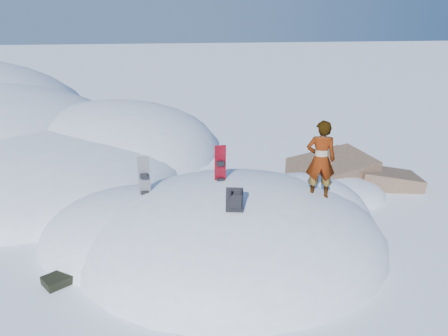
{
  "coord_description": "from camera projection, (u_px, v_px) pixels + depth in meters",
  "views": [
    {
      "loc": [
        -1.31,
        -8.65,
        5.1
      ],
      "look_at": [
        -0.17,
        0.3,
        1.78
      ],
      "focal_mm": 35.0,
      "sensor_mm": 36.0,
      "label": 1
    }
  ],
  "objects": [
    {
      "name": "ground",
      "position": [
        233.0,
        245.0,
        9.97
      ],
      "size": [
        120.0,
        120.0,
        0.0
      ],
      "primitive_type": "plane",
      "color": "white",
      "rests_on": "ground"
    },
    {
      "name": "snow_mound",
      "position": [
        224.0,
        240.0,
        10.17
      ],
      "size": [
        8.0,
        6.0,
        3.0
      ],
      "color": "silver",
      "rests_on": "ground"
    },
    {
      "name": "rock_outcrop",
      "position": [
        340.0,
        186.0,
        13.21
      ],
      "size": [
        4.68,
        4.41,
        1.68
      ],
      "color": "brown",
      "rests_on": "ground"
    },
    {
      "name": "snowboard_red",
      "position": [
        220.0,
        173.0,
        9.68
      ],
      "size": [
        0.26,
        0.16,
        1.35
      ],
      "rotation": [
        0.0,
        0.0,
        0.07
      ],
      "color": "#BA091E",
      "rests_on": "snow_mound"
    },
    {
      "name": "snowboard_dark",
      "position": [
        145.0,
        186.0,
        9.63
      ],
      "size": [
        0.26,
        0.19,
        1.36
      ],
      "rotation": [
        0.0,
        0.0,
        -0.01
      ],
      "color": "black",
      "rests_on": "snow_mound"
    },
    {
      "name": "backpack",
      "position": [
        235.0,
        200.0,
        8.44
      ],
      "size": [
        0.4,
        0.48,
        0.56
      ],
      "rotation": [
        0.0,
        0.0,
        -0.19
      ],
      "color": "black",
      "rests_on": "snow_mound"
    },
    {
      "name": "gear_pile",
      "position": [
        63.0,
        277.0,
        8.59
      ],
      "size": [
        0.83,
        0.71,
        0.22
      ],
      "rotation": [
        0.0,
        0.0,
        0.63
      ],
      "color": "black",
      "rests_on": "ground"
    },
    {
      "name": "person",
      "position": [
        321.0,
        160.0,
        9.29
      ],
      "size": [
        0.7,
        0.53,
        1.73
      ],
      "primitive_type": "imported",
      "rotation": [
        0.0,
        0.0,
        2.93
      ],
      "color": "slate",
      "rests_on": "snow_mound"
    }
  ]
}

